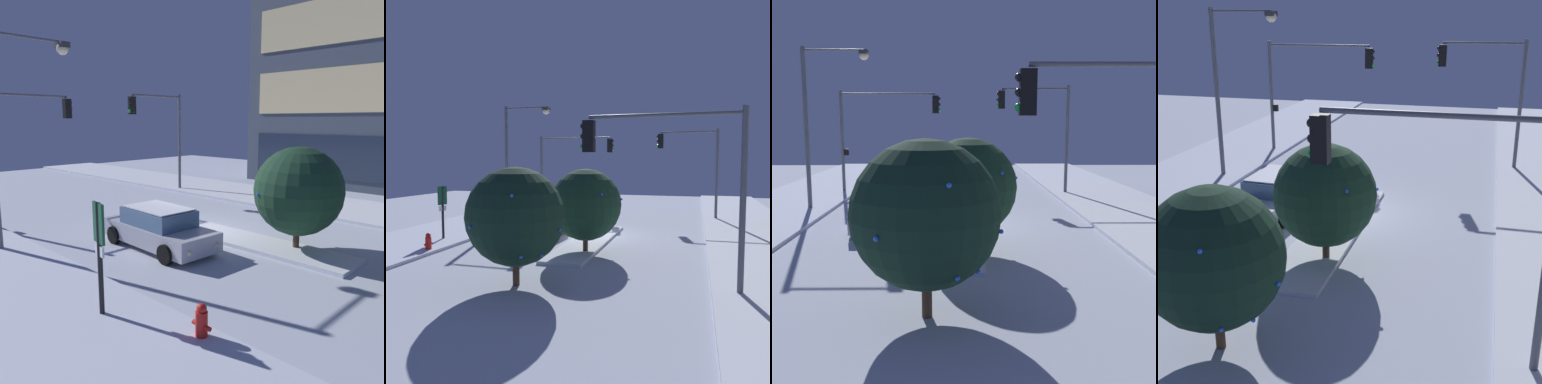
# 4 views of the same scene
# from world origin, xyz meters

# --- Properties ---
(ground) EXTENTS (52.00, 52.00, 0.00)m
(ground) POSITION_xyz_m (0.00, 0.00, 0.00)
(ground) COLOR silver
(median_strip) EXTENTS (9.00, 1.80, 0.14)m
(median_strip) POSITION_xyz_m (2.05, 0.17, 0.07)
(median_strip) COLOR silver
(median_strip) RESTS_ON ground
(car_near) EXTENTS (4.77, 2.24, 1.49)m
(car_near) POSITION_xyz_m (0.50, -2.55, 0.71)
(car_near) COLOR #B7B7C1
(car_near) RESTS_ON ground
(traffic_light_corner_far_left) EXTENTS (0.32, 4.13, 6.17)m
(traffic_light_corner_far_left) POSITION_xyz_m (-7.84, 4.86, 4.29)
(traffic_light_corner_far_left) COLOR #565960
(traffic_light_corner_far_left) RESTS_ON ground
(traffic_light_corner_far_right) EXTENTS (0.32, 4.99, 5.58)m
(traffic_light_corner_far_right) POSITION_xyz_m (8.27, 4.38, 3.95)
(traffic_light_corner_far_right) COLOR #565960
(traffic_light_corner_far_right) RESTS_ON ground
(traffic_light_corner_near_left) EXTENTS (0.32, 5.81, 5.93)m
(traffic_light_corner_near_left) POSITION_xyz_m (-8.45, -4.17, 4.15)
(traffic_light_corner_near_left) COLOR #565960
(traffic_light_corner_near_left) RESTS_ON ground
(street_lamp_arched) EXTENTS (0.56, 3.09, 7.51)m
(street_lamp_arched) POSITION_xyz_m (-3.11, -5.90, 4.92)
(street_lamp_arched) COLOR #565960
(street_lamp_arched) RESTS_ON ground
(decorated_tree_median) EXTENTS (3.17, 3.19, 3.83)m
(decorated_tree_median) POSITION_xyz_m (9.11, -0.35, 2.24)
(decorated_tree_median) COLOR #473323
(decorated_tree_median) RESTS_ON ground
(decorated_tree_left_of_median) EXTENTS (3.08, 3.12, 3.67)m
(decorated_tree_left_of_median) POSITION_xyz_m (4.21, 0.61, 2.13)
(decorated_tree_left_of_median) COLOR #473323
(decorated_tree_left_of_median) RESTS_ON ground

